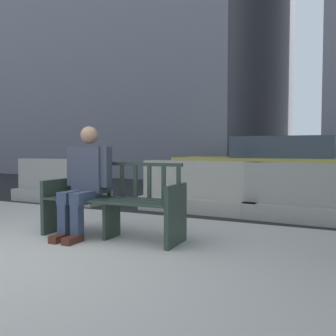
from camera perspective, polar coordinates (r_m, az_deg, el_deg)
ground_plane at (r=3.99m, az=-23.58°, el=-12.51°), size 200.00×200.00×0.00m
street_asphalt at (r=11.60m, az=11.37°, el=-2.22°), size 120.00×12.00×0.01m
street_bench at (r=4.47m, az=-8.42°, el=-5.43°), size 1.71×0.58×0.88m
seated_person at (r=4.58m, az=-12.44°, el=-1.56°), size 0.58×0.73×1.31m
jersey_barrier_centre at (r=6.21m, az=4.90°, el=-3.56°), size 2.01×0.72×0.84m
jersey_barrier_left at (r=7.62m, az=-16.05°, el=-2.45°), size 2.01×0.72×0.84m
jersey_barrier_right at (r=5.73m, az=21.57°, el=-4.31°), size 2.03×0.77×0.84m
car_taxi_near at (r=9.53m, az=16.24°, el=0.61°), size 4.86×2.07×1.33m
building_centre_left at (r=22.65m, az=-7.95°, el=21.40°), size 17.28×13.87×16.41m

